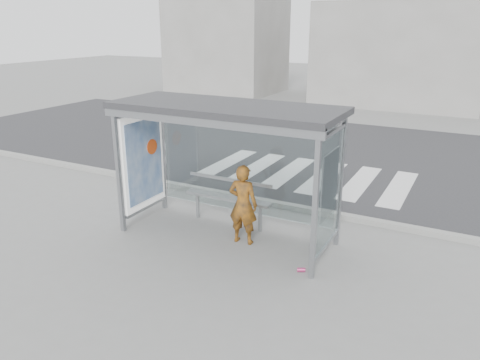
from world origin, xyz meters
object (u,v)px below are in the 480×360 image
(bench, at_px, (228,198))
(soda_can, at_px, (301,270))
(bus_shelter, at_px, (210,136))
(person, at_px, (243,204))

(bench, xyz_separation_m, soda_can, (2.06, -1.17, -0.54))
(soda_can, bearing_deg, bus_shelter, 163.17)
(person, relative_size, soda_can, 11.43)
(bus_shelter, height_order, person, bus_shelter)
(bench, bearing_deg, person, -42.80)
(bus_shelter, distance_m, person, 1.43)
(person, distance_m, bench, 0.93)
(bench, relative_size, soda_can, 14.06)
(bench, bearing_deg, soda_can, -29.59)
(bus_shelter, distance_m, soda_can, 2.97)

